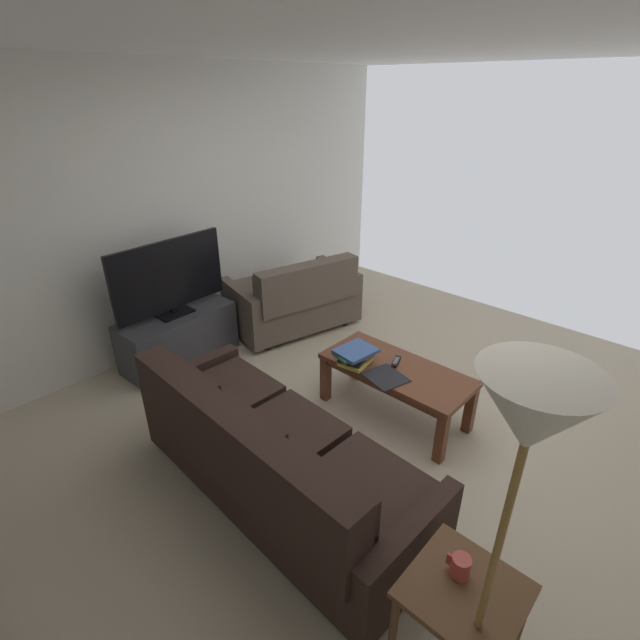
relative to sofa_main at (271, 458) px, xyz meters
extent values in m
cube|color=#B7A88E|center=(-0.14, -1.08, -0.37)|extent=(4.98, 5.41, 0.01)
cube|color=silver|center=(2.34, -1.08, 0.95)|extent=(0.12, 5.41, 2.61)
cube|color=white|center=(-0.14, -1.08, 2.26)|extent=(4.98, 5.41, 0.01)
cylinder|color=black|center=(-0.86, -0.35, -0.33)|extent=(0.05, 0.05, 0.06)
cylinder|color=black|center=(0.83, -0.43, -0.33)|extent=(0.05, 0.05, 0.06)
cylinder|color=black|center=(-0.84, 0.29, -0.33)|extent=(0.05, 0.05, 0.06)
cylinder|color=black|center=(0.86, 0.22, -0.33)|extent=(0.05, 0.05, 0.06)
cube|color=black|center=(0.00, -0.07, -0.12)|extent=(1.89, 0.84, 0.36)
cube|color=black|center=(-0.62, -0.06, 0.10)|extent=(0.60, 0.70, 0.10)
cube|color=black|center=(0.00, -0.09, 0.10)|extent=(0.60, 0.70, 0.10)
cube|color=black|center=(0.61, -0.11, 0.10)|extent=(0.60, 0.70, 0.10)
cube|color=black|center=(0.01, 0.25, 0.24)|extent=(1.86, 0.26, 0.47)
cube|color=black|center=(-0.61, 0.17, 0.24)|extent=(0.56, 0.14, 0.34)
cube|color=black|center=(0.01, 0.14, 0.24)|extent=(0.56, 0.14, 0.34)
cube|color=black|center=(0.62, 0.12, 0.24)|extent=(0.56, 0.14, 0.34)
cube|color=black|center=(-0.98, -0.03, -0.05)|extent=(0.13, 0.77, 0.52)
cube|color=black|center=(0.97, -0.11, -0.05)|extent=(0.13, 0.77, 0.52)
cylinder|color=black|center=(1.86, -2.35, -0.33)|extent=(0.06, 0.06, 0.06)
cylinder|color=black|center=(2.09, -1.41, -0.33)|extent=(0.06, 0.06, 0.06)
cylinder|color=black|center=(1.22, -2.19, -0.33)|extent=(0.06, 0.06, 0.06)
cylinder|color=black|center=(1.45, -1.26, -0.33)|extent=(0.06, 0.06, 0.06)
cube|color=brown|center=(1.66, -1.80, -0.11)|extent=(1.02, 1.28, 0.37)
cube|color=brown|center=(1.61, -2.08, 0.12)|extent=(0.79, 0.67, 0.10)
cube|color=brown|center=(1.74, -1.53, 0.12)|extent=(0.79, 0.67, 0.10)
cube|color=brown|center=(1.34, -1.73, 0.24)|extent=(0.44, 1.13, 0.43)
cube|color=brown|center=(1.38, -2.02, 0.24)|extent=(0.24, 0.52, 0.30)
cube|color=brown|center=(1.51, -1.48, 0.24)|extent=(0.24, 0.52, 0.30)
cube|color=brown|center=(1.51, -2.40, -0.04)|extent=(0.78, 0.28, 0.53)
cube|color=brown|center=(1.80, -1.21, -0.04)|extent=(0.78, 0.28, 0.53)
cube|color=brown|center=(-0.06, -1.25, 0.07)|extent=(1.17, 0.52, 0.04)
cube|color=brown|center=(-0.06, -1.25, 0.02)|extent=(1.08, 0.47, 0.05)
cube|color=brown|center=(-0.60, -1.47, -0.16)|extent=(0.07, 0.07, 0.41)
cube|color=brown|center=(0.48, -1.47, -0.16)|extent=(0.07, 0.07, 0.41)
cube|color=brown|center=(-0.60, -1.04, -0.16)|extent=(0.07, 0.07, 0.41)
cube|color=brown|center=(0.48, -1.04, -0.16)|extent=(0.07, 0.07, 0.41)
cube|color=brown|center=(-1.31, 0.10, 0.19)|extent=(0.45, 0.45, 0.03)
cylinder|color=brown|center=(-1.50, -0.09, -0.09)|extent=(0.04, 0.04, 0.54)
cylinder|color=brown|center=(-1.11, -0.09, -0.09)|extent=(0.04, 0.04, 0.54)
cylinder|color=brown|center=(-1.11, 0.30, -0.09)|extent=(0.04, 0.04, 0.54)
cylinder|color=olive|center=(-1.41, 0.20, 0.39)|extent=(0.03, 0.03, 1.45)
cone|color=silver|center=(-1.41, 0.20, 1.21)|extent=(0.36, 0.36, 0.26)
cube|color=#38383D|center=(1.93, -0.56, -0.11)|extent=(0.49, 1.10, 0.50)
cube|color=black|center=(2.06, -0.55, -0.11)|extent=(0.06, 0.91, 0.30)
cube|color=black|center=(1.96, -0.62, -0.11)|extent=(0.21, 0.25, 0.06)
cube|color=black|center=(1.93, -0.56, 0.15)|extent=(0.21, 0.33, 0.02)
cube|color=black|center=(1.93, -0.56, 0.19)|extent=(0.04, 0.06, 0.06)
cube|color=black|center=(1.93, -0.56, 0.52)|extent=(0.09, 1.11, 0.64)
cube|color=black|center=(1.95, -0.56, 0.52)|extent=(0.05, 1.08, 0.61)
cylinder|color=#B23F38|center=(-1.26, 0.06, 0.26)|extent=(0.08, 0.08, 0.10)
cube|color=#B23F38|center=(-1.21, 0.06, 0.26)|extent=(0.02, 0.01, 0.06)
cube|color=#E0CC4C|center=(0.21, -1.08, 0.10)|extent=(0.23, 0.25, 0.03)
cube|color=black|center=(0.22, -1.09, 0.13)|extent=(0.23, 0.26, 0.03)
cube|color=#996699|center=(0.22, -1.09, 0.15)|extent=(0.23, 0.25, 0.02)
cube|color=#337F51|center=(0.23, -1.08, 0.17)|extent=(0.25, 0.33, 0.02)
cube|color=#385693|center=(0.21, -1.08, 0.20)|extent=(0.28, 0.32, 0.02)
cube|color=black|center=(-0.02, -1.30, 0.10)|extent=(0.10, 0.17, 0.02)
cube|color=#59595B|center=(-0.02, -1.30, 0.11)|extent=(0.07, 0.11, 0.00)
cube|color=black|center=(-0.08, -1.08, 0.09)|extent=(0.34, 0.32, 0.01)
camera|label=1|loc=(-1.67, 1.37, 2.03)|focal=25.96mm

